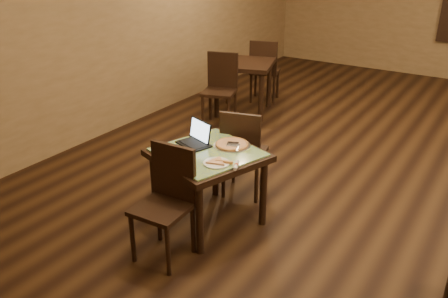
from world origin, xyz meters
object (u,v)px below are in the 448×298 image
Objects in this scene: tiled_table at (208,161)px; pizza_pan at (232,145)px; laptop at (197,138)px; chair_main_far at (243,149)px; other_table_b at (244,71)px; other_table_b_chair_far at (264,68)px; other_table_b_chair_near at (221,85)px; chair_main_near at (167,196)px.

pizza_pan is at bearing 82.12° from tiled_table.
laptop is 1.05× the size of pizza_pan.
chair_main_far reaches higher than other_table_b.
tiled_table is 3.86m from other_table_b_chair_far.
other_table_b_chair_near reaches higher than tiled_table.
laptop is at bearing -79.85° from other_table_b_chair_near.
laptop is (-0.20, 0.10, 0.16)m from tiled_table.
pizza_pan is at bearing 78.76° from chair_main_near.
chair_main_near is at bearing -98.32° from pizza_pan.
pizza_pan is (0.10, -0.38, 0.21)m from chair_main_far.
other_table_b_chair_far reaches higher than chair_main_far.
chair_main_far is 0.93× the size of other_table_b_chair_near.
laptop is at bearing 52.11° from chair_main_far.
laptop is at bearing 90.25° from other_table_b_chair_far.
laptop is (-0.22, -0.51, 0.26)m from chair_main_far.
laptop is 3.12m from other_table_b.
chair_main_near is 2.69× the size of laptop.
other_table_b_chair_near is (-1.52, 2.13, -0.16)m from pizza_pan.
chair_main_far is (0.02, 0.62, -0.10)m from tiled_table.
other_table_b_chair_far is at bearing 69.64° from other_table_b.
chair_main_near is at bearing -86.98° from other_table_b.
chair_main_near is at bearing -82.65° from other_table_b_chair_near.
other_table_b_chair_near is (-1.20, 2.27, -0.22)m from laptop.
other_table_b reaches higher than pizza_pan.
laptop is 3.71m from other_table_b_chair_far.
pizza_pan is (0.12, 0.85, 0.20)m from chair_main_near.
other_table_b_chair_far is (-1.37, 3.00, 0.04)m from chair_main_far.
pizza_pan is at bearing 42.69° from laptop.
chair_main_far is 0.62m from laptop.
laptop reaches higher than pizza_pan.
other_table_b_chair_near reaches higher than chair_main_near.
tiled_table is 1.05× the size of other_table_b.
tiled_table is 2.75m from other_table_b_chair_near.
tiled_table is at bearing -116.57° from pizza_pan.
laptop is 0.35× the size of other_table_b_chair_far.
laptop is at bearing -156.54° from pizza_pan.
chair_main_far is at bearing 106.64° from tiled_table.
chair_main_far is at bearing 85.89° from laptop.
other_table_b_chair_near is 1.00× the size of other_table_b_chair_far.
chair_main_near is 3.86m from other_table_b.
other_table_b_chair_far is (0.06, 1.25, 0.00)m from other_table_b_chair_near.
chair_main_far is 0.90× the size of other_table_b.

